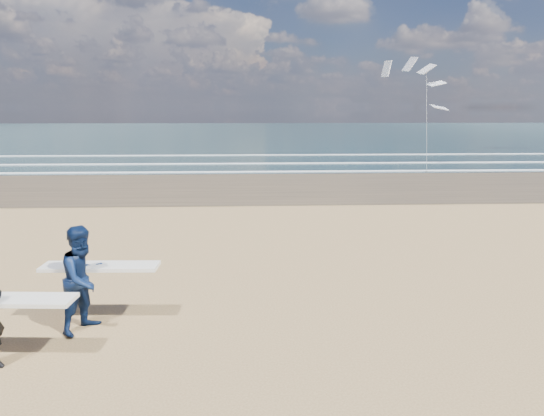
{
  "coord_description": "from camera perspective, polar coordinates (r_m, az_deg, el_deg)",
  "views": [
    {
      "loc": [
        2.81,
        -8.02,
        4.08
      ],
      "look_at": [
        3.45,
        6.0,
        1.16
      ],
      "focal_mm": 32.0,
      "sensor_mm": 36.0,
      "label": 1
    }
  ],
  "objects": [
    {
      "name": "ocean",
      "position": [
        81.95,
        9.61,
        8.73
      ],
      "size": [
        220.0,
        100.0,
        0.02
      ],
      "primitive_type": "cube",
      "color": "#172F33",
      "rests_on": "ground"
    },
    {
      "name": "surfer_far",
      "position": [
        9.66,
        -21.15,
        -7.66
      ],
      "size": [
        2.22,
        1.26,
        2.0
      ],
      "color": "#0B1C41",
      "rests_on": "ground"
    },
    {
      "name": "kite_1",
      "position": [
        34.93,
        17.73,
        11.54
      ],
      "size": [
        5.57,
        4.71,
        7.79
      ],
      "color": "slate",
      "rests_on": "ground"
    },
    {
      "name": "foam_breakers",
      "position": [
        40.21,
        22.81,
        5.07
      ],
      "size": [
        220.0,
        11.7,
        0.05
      ],
      "color": "white",
      "rests_on": "ground"
    }
  ]
}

